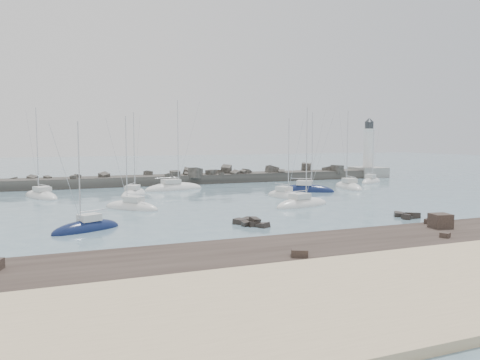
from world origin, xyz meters
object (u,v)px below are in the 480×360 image
sailboat_1 (41,197)px  sailboat_2 (86,229)px  lighthouse (368,164)px  sailboat_4 (174,189)px  sailboat_3 (134,195)px  sailboat_11 (371,182)px  sailboat_8 (307,190)px  sailboat_7 (302,205)px  sailboat_5 (132,208)px  sailboat_6 (285,197)px  sailboat_9 (348,187)px

sailboat_1 → sailboat_2: sailboat_1 is taller
lighthouse → sailboat_4: sailboat_4 is taller
sailboat_3 → sailboat_11: size_ratio=1.12×
sailboat_1 → sailboat_8: (42.06, -7.70, 0.01)m
lighthouse → sailboat_7: size_ratio=1.03×
sailboat_1 → sailboat_5: (10.98, -16.93, 0.00)m
sailboat_2 → sailboat_11: size_ratio=0.91×
sailboat_1 → sailboat_7: 39.73m
sailboat_6 → sailboat_9: (16.89, 7.82, 0.01)m
sailboat_4 → sailboat_1: bearing=-170.8°
sailboat_7 → sailboat_11: sailboat_7 is taller
lighthouse → sailboat_4: bearing=-168.0°
lighthouse → sailboat_6: (-36.50, -27.96, -2.95)m
sailboat_4 → sailboat_11: 40.77m
sailboat_3 → sailboat_8: sailboat_8 is taller
sailboat_1 → sailboat_8: sailboat_1 is taller
lighthouse → sailboat_11: 15.83m
sailboat_1 → sailboat_7: size_ratio=1.04×
sailboat_5 → sailboat_6: (23.67, 3.02, 0.00)m
sailboat_7 → sailboat_5: bearing=164.6°
sailboat_5 → sailboat_6: sailboat_6 is taller
sailboat_5 → sailboat_9: (40.57, 10.83, 0.01)m
sailboat_2 → sailboat_6: (30.02, 15.77, 0.00)m
sailboat_6 → sailboat_5: bearing=-172.7°
lighthouse → sailboat_2: (-66.52, -43.72, -2.95)m
sailboat_2 → sailboat_3: size_ratio=0.81×
sailboat_4 → sailboat_7: sailboat_4 is taller
sailboat_5 → sailboat_8: sailboat_8 is taller
sailboat_8 → sailboat_4: bearing=151.4°
sailboat_2 → sailboat_3: 28.58m
sailboat_1 → sailboat_2: 30.04m
sailboat_6 → sailboat_2: bearing=-152.3°
sailboat_1 → sailboat_5: sailboat_1 is taller
sailboat_6 → sailboat_8: sailboat_8 is taller
sailboat_2 → sailboat_6: sailboat_6 is taller
sailboat_2 → sailboat_5: 14.24m
sailboat_4 → sailboat_6: 21.79m
sailboat_6 → sailboat_11: 31.51m
lighthouse → sailboat_11: size_ratio=1.15×
sailboat_1 → sailboat_4: (21.55, 3.50, 0.00)m
lighthouse → sailboat_2: bearing=-146.7°
sailboat_6 → sailboat_11: bearing=28.8°
sailboat_9 → lighthouse: bearing=45.8°
sailboat_6 → sailboat_7: size_ratio=0.92×
sailboat_7 → sailboat_9: (19.05, 16.77, 0.01)m
sailboat_5 → sailboat_8: 32.43m
sailboat_5 → sailboat_3: bearing=79.9°
sailboat_3 → sailboat_11: sailboat_3 is taller
lighthouse → sailboat_3: size_ratio=1.03×
sailboat_6 → sailboat_7: sailboat_7 is taller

